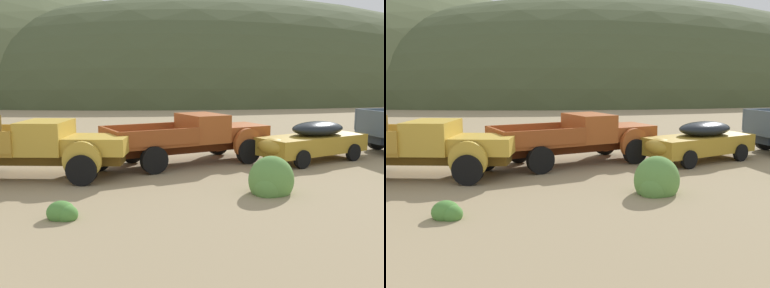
# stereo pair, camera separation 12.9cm
# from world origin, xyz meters

# --- Properties ---
(hill_distant) EXTENTS (98.19, 50.11, 30.55)m
(hill_distant) POSITION_xyz_m (28.47, 60.92, 0.00)
(hill_distant) COLOR #424C2D
(hill_distant) RESTS_ON ground
(truck_faded_yellow) EXTENTS (6.83, 3.68, 2.16)m
(truck_faded_yellow) POSITION_xyz_m (3.93, 8.51, 1.00)
(truck_faded_yellow) COLOR brown
(truck_faded_yellow) RESTS_ON ground
(truck_oxide_orange) EXTENTS (6.72, 3.74, 1.89)m
(truck_oxide_orange) POSITION_xyz_m (9.64, 9.88, 1.00)
(truck_oxide_orange) COLOR #51220D
(truck_oxide_orange) RESTS_ON ground
(car_mustard) EXTENTS (5.09, 3.08, 1.57)m
(car_mustard) POSITION_xyz_m (13.89, 9.03, 0.82)
(car_mustard) COLOR #B28928
(car_mustard) RESTS_ON ground
(bush_back_edge) EXTENTS (0.73, 0.65, 0.54)m
(bush_back_edge) POSITION_xyz_m (4.74, 3.87, 0.14)
(bush_back_edge) COLOR #4C8438
(bush_back_edge) RESTS_ON ground
(bush_lone_scrub) EXTENTS (1.32, 1.19, 1.39)m
(bush_lone_scrub) POSITION_xyz_m (10.40, 4.84, 0.36)
(bush_lone_scrub) COLOR #5B8E42
(bush_lone_scrub) RESTS_ON ground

